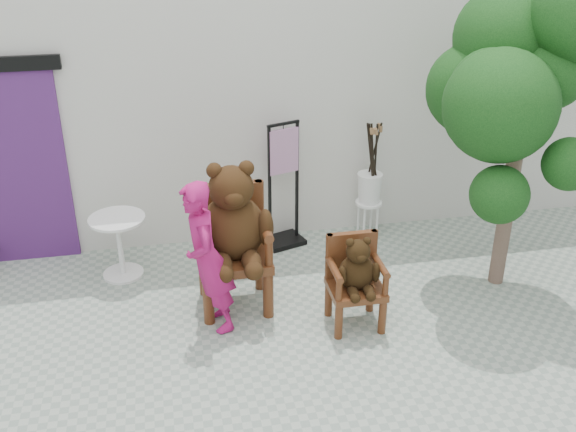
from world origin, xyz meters
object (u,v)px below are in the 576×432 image
(stool_bucket, at_px, (370,187))
(tree, at_px, (518,67))
(display_stand, at_px, (284,199))
(chair_big, at_px, (233,228))
(chair_small, at_px, (356,273))
(person, at_px, (208,258))
(cafe_table, at_px, (119,240))

(stool_bucket, xyz_separation_m, tree, (0.99, -1.20, 1.68))
(tree, bearing_deg, display_stand, 149.45)
(chair_big, relative_size, chair_small, 1.64)
(chair_big, bearing_deg, display_stand, 58.24)
(chair_big, height_order, display_stand, chair_big)
(chair_big, relative_size, tree, 0.47)
(person, relative_size, cafe_table, 2.17)
(chair_small, relative_size, stool_bucket, 0.66)
(chair_small, relative_size, person, 0.62)
(chair_small, bearing_deg, person, 171.82)
(person, relative_size, display_stand, 1.01)
(chair_big, height_order, chair_small, chair_big)
(chair_small, bearing_deg, chair_big, 153.65)
(cafe_table, height_order, stool_bucket, stool_bucket)
(chair_small, height_order, stool_bucket, stool_bucket)
(chair_big, height_order, tree, tree)
(chair_small, height_order, cafe_table, chair_small)
(chair_small, relative_size, tree, 0.29)
(person, distance_m, tree, 3.43)
(chair_big, bearing_deg, chair_small, -26.35)
(stool_bucket, height_order, tree, tree)
(chair_big, relative_size, stool_bucket, 1.08)
(person, height_order, cafe_table, person)
(person, xyz_separation_m, stool_bucket, (2.05, 1.52, -0.12))
(display_stand, bearing_deg, tree, -48.81)
(cafe_table, bearing_deg, display_stand, 11.15)
(cafe_table, relative_size, tree, 0.21)
(display_stand, bearing_deg, stool_bucket, -18.22)
(person, height_order, display_stand, person)
(cafe_table, bearing_deg, chair_small, -31.03)
(display_stand, distance_m, stool_bucket, 1.04)
(cafe_table, distance_m, stool_bucket, 2.95)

